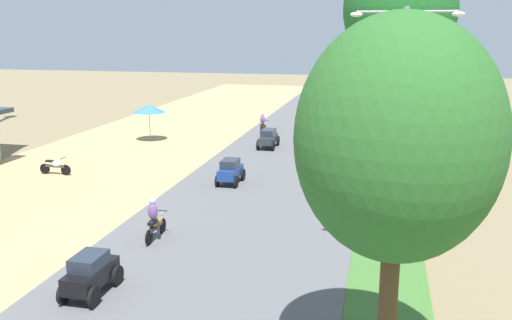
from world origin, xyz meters
TOP-DOWN VIEW (x-y plane):
  - parked_motorbike_fourth at (-11.38, 20.34)m, footprint 1.80×0.54m
  - vendor_umbrella at (-10.23, 29.99)m, footprint 2.20×2.20m
  - median_tree_nearest at (5.59, 5.98)m, footprint 4.02×4.02m
  - median_tree_second at (5.75, 18.87)m, footprint 4.53×4.53m
  - median_tree_third at (5.64, 29.27)m, footprint 3.26×3.26m
  - median_tree_fourth at (5.50, 37.27)m, footprint 3.34×3.34m
  - median_tree_fifth at (5.71, 44.87)m, footprint 3.16×3.16m
  - streetlamp_near at (5.80, 11.94)m, footprint 3.16×0.20m
  - streetlamp_mid at (5.80, 22.66)m, footprint 3.16×0.20m
  - streetlamp_far at (5.80, 32.14)m, footprint 3.16×0.20m
  - streetlamp_farthest at (5.80, 51.99)m, footprint 3.16×0.20m
  - utility_pole_near at (7.83, 27.04)m, footprint 1.80×0.20m
  - utility_pole_far at (9.14, 37.31)m, footprint 1.80×0.20m
  - car_hatchback_black at (-2.64, 8.41)m, footprint 1.04×2.00m
  - car_hatchback_blue at (-1.90, 20.68)m, footprint 1.04×2.00m
  - car_sedan_charcoal at (-1.81, 29.48)m, footprint 1.10×2.26m
  - motorbike_ahead_second at (-2.56, 12.82)m, footprint 0.54×1.80m
  - motorbike_ahead_third at (-3.15, 34.00)m, footprint 0.54×1.80m

SIDE VIEW (x-z plane):
  - parked_motorbike_fourth at x=-11.38m, z-range 0.08..1.02m
  - car_sedan_charcoal at x=-1.81m, z-range 0.15..1.34m
  - car_hatchback_black at x=-2.64m, z-range 0.13..1.36m
  - car_hatchback_blue at x=-1.90m, z-range 0.13..1.36m
  - motorbike_ahead_second at x=-2.56m, z-range 0.03..1.69m
  - motorbike_ahead_third at x=-3.15m, z-range 0.03..1.69m
  - vendor_umbrella at x=-10.23m, z-range 1.05..3.57m
  - utility_pole_near at x=7.83m, z-range 0.19..8.25m
  - streetlamp_far at x=5.80m, z-range 0.64..7.84m
  - streetlamp_mid at x=5.80m, z-range 0.65..7.97m
  - streetlamp_farthest at x=5.80m, z-range 0.65..8.23m
  - utility_pole_far at x=9.14m, z-range 0.19..8.81m
  - streetlamp_near at x=5.80m, z-range 0.66..8.78m
  - median_tree_nearest at x=5.59m, z-range 1.53..9.38m
  - median_tree_fifth at x=5.71m, z-range 2.31..10.12m
  - median_tree_fourth at x=5.50m, z-range 2.67..11.78m
  - median_tree_third at x=5.64m, z-range 2.82..12.39m
  - median_tree_second at x=5.75m, z-range 2.90..13.79m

